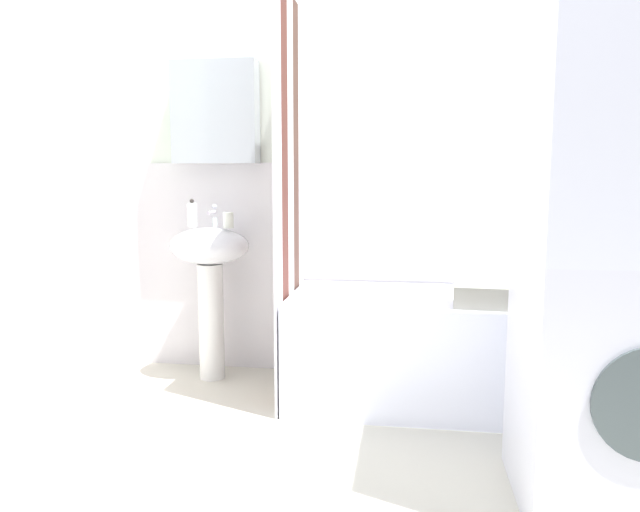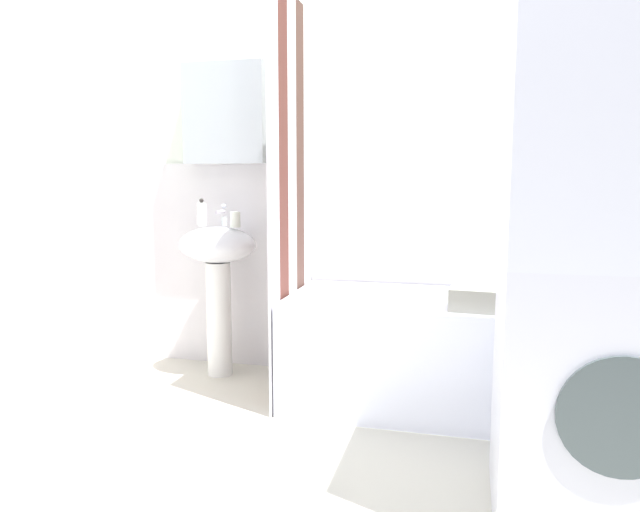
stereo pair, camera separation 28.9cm
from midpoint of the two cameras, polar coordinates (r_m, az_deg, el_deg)
ground_plane at (r=2.30m, az=0.65°, el=-21.81°), size 4.80×5.60×0.04m
wall_back_tiled at (r=3.27m, az=2.77°, el=8.05°), size 3.60×0.18×2.40m
wall_left_tiled at (r=2.97m, az=-30.03°, el=6.72°), size 0.07×1.81×2.40m
sink at (r=3.29m, az=-13.18°, el=-1.23°), size 0.44×0.34×0.85m
faucet at (r=3.33m, az=-12.80°, el=3.85°), size 0.03×0.12×0.12m
soap_dispenser at (r=3.34m, az=-14.82°, el=3.93°), size 0.05×0.05×0.16m
toothbrush_cup at (r=3.21m, az=-11.50°, el=3.43°), size 0.06×0.06×0.08m
bathtub at (r=2.97m, az=9.87°, el=-8.99°), size 1.59×0.71×0.54m
shower_curtain at (r=2.95m, az=-5.79°, el=5.39°), size 0.01×0.71×2.00m
conditioner_bottle at (r=3.25m, az=22.23°, el=-1.88°), size 0.05×0.05×0.16m
lotion_bottle at (r=3.24m, az=19.99°, el=-1.15°), size 0.06×0.06×0.23m
towel_folded at (r=2.70m, az=12.61°, el=-3.79°), size 0.27×0.22×0.10m
washer_dryer_stack at (r=2.07m, az=24.20°, el=-0.24°), size 0.62×0.59×1.70m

